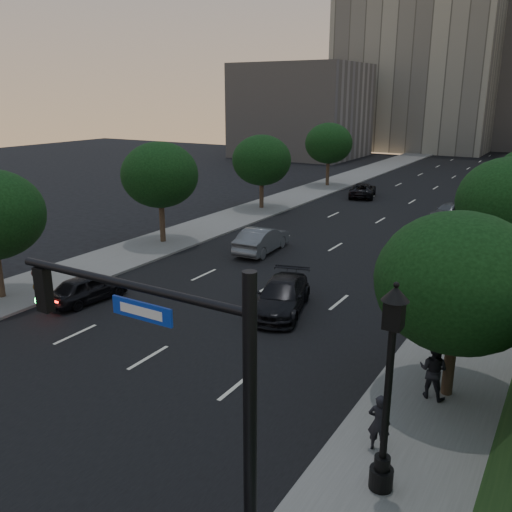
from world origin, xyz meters
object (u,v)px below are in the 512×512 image
Objects in this scene: sedan_far_left at (363,190)px; pedestrian_b at (433,370)px; street_lamp at (387,400)px; sedan_far_right at (449,211)px; sedan_near_left at (87,288)px; traffic_signal_mast at (199,435)px; pedestrian_c at (442,303)px; pedestrian_a at (379,423)px; sedan_near_right at (281,296)px; sedan_mid_left at (262,240)px.

pedestrian_b reaches higher than sedan_far_left.
street_lamp is 1.38× the size of sedan_far_right.
sedan_near_left is 0.81× the size of sedan_far_left.
traffic_signal_mast is 3.82× the size of pedestrian_c.
pedestrian_a reaches higher than sedan_far_left.
sedan_far_left is 1.20× the size of sedan_far_right.
sedan_near_right is (6.95, -29.32, 0.06)m from sedan_far_left.
sedan_mid_left is at bearing -35.57° from pedestrian_b.
sedan_far_left is at bearing -86.08° from sedan_near_left.
sedan_near_left is 2.35× the size of pedestrian_a.
sedan_far_left is (-14.72, 38.45, -1.96)m from street_lamp.
sedan_near_right reaches higher than sedan_far_left.
sedan_mid_left reaches higher than sedan_far_left.
sedan_near_right is at bearing 121.28° from sedan_mid_left.
traffic_signal_mast is at bearing 151.64° from sedan_near_left.
pedestrian_c is (4.25, -21.35, 0.37)m from sedan_far_right.
pedestrian_b is (0.02, 4.97, -1.52)m from street_lamp.
traffic_signal_mast is 24.61m from sedan_mid_left.
sedan_near_right is at bearing -77.51° from sedan_far_right.
traffic_signal_mast reaches higher than pedestrian_c.
pedestrian_c is (15.23, 5.77, 0.39)m from sedan_near_left.
pedestrian_c is at bearing -94.77° from pedestrian_a.
pedestrian_b is (0.59, 3.55, 0.12)m from pedestrian_a.
pedestrian_c reaches higher than sedan_near_left.
traffic_signal_mast is at bearing 83.81° from pedestrian_b.
sedan_far_right is at bearing 95.02° from traffic_signal_mast.
pedestrian_a is (4.79, -31.11, 0.30)m from sedan_far_right.
pedestrian_a is at bearing 111.84° from street_lamp.
pedestrian_a is (1.52, 6.01, -2.68)m from traffic_signal_mast.
pedestrian_b is at bearing -60.58° from sedan_far_right.
pedestrian_c reaches higher than sedan_near_right.
pedestrian_c is (6.66, 2.06, 0.33)m from sedan_near_right.
sedan_mid_left is 21.44m from sedan_far_left.
traffic_signal_mast is 5.15m from street_lamp.
sedan_far_left is at bearing -91.09° from sedan_mid_left.
pedestrian_b is at bearing 77.53° from traffic_signal_mast.
pedestrian_a is at bearing 96.27° from sedan_far_left.
traffic_signal_mast is 37.39m from sedan_far_right.
pedestrian_b reaches higher than sedan_near_right.
sedan_far_left is at bearing 87.48° from sedan_near_right.
sedan_near_right is 8.84m from pedestrian_b.
sedan_near_right is 10.55m from pedestrian_a.
sedan_mid_left is at bearing -97.15° from sedan_near_left.
street_lamp is at bearing 65.47° from traffic_signal_mast.
street_lamp is 21.80m from sedan_mid_left.
street_lamp is at bearing 96.30° from sedan_far_left.
sedan_mid_left is 17.48m from sedan_far_right.
traffic_signal_mast is at bearing 67.87° from pedestrian_a.
traffic_signal_mast is at bearing -66.60° from sedan_far_right.
sedan_far_right is at bearing -106.64° from pedestrian_c.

